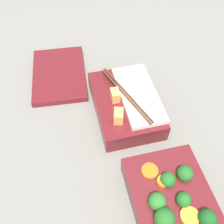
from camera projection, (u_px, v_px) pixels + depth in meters
ground_plane at (143, 149)px, 0.59m from camera, size 3.00×3.00×0.00m
bento_tray_vegetable at (174, 207)px, 0.48m from camera, size 0.21×0.14×0.08m
bento_tray_rice at (127, 104)px, 0.63m from camera, size 0.21×0.14×0.08m
bento_lid at (59, 74)px, 0.72m from camera, size 0.22×0.16×0.02m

